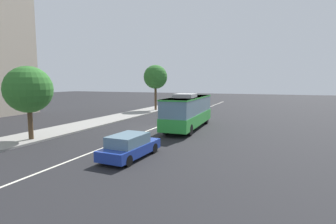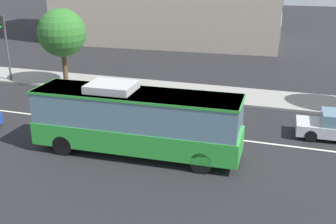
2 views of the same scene
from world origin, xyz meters
name	(u,v)px [view 1 (image 1 of 2)]	position (x,y,z in m)	size (l,w,h in m)	color
ground_plane	(154,128)	(0.00, 0.00, 0.00)	(160.00, 160.00, 0.00)	black
sidewalk_kerb	(92,123)	(0.00, 7.47, 0.07)	(80.00, 3.89, 0.14)	gray
lane_centre_line	(154,128)	(0.00, 0.00, 0.01)	(76.00, 0.16, 0.01)	silver
transit_bus	(188,110)	(1.19, -3.13, 1.81)	(10.08, 2.85, 3.46)	green
sedan_blue	(130,146)	(-9.76, -2.94, 0.72)	(4.58, 2.01, 1.46)	#1E3899
sedan_silver	(175,110)	(10.84, 1.81, 0.72)	(4.57, 1.98, 1.46)	#B7BABF
street_tree_kerbside_left	(28,90)	(-8.55, 6.53, 3.97)	(3.56, 3.56, 5.77)	#4C3823
street_tree_kerbside_centre	(155,77)	(14.72, 6.56, 5.30)	(3.72, 3.72, 7.19)	#4C3823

